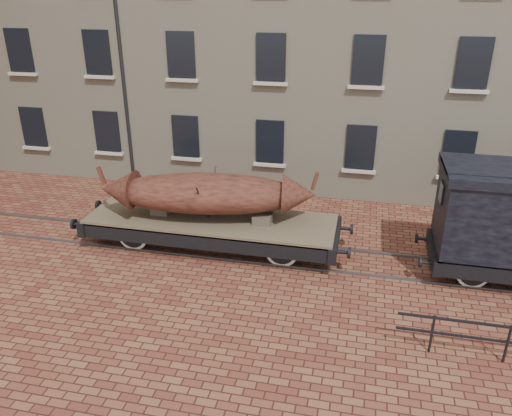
# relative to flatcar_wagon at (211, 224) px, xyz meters

# --- Properties ---
(ground) EXTENTS (90.00, 90.00, 0.00)m
(ground) POSITION_rel_flatcar_wagon_xyz_m (3.43, -0.00, -0.84)
(ground) COLOR #5D2A20
(warehouse_cream) EXTENTS (40.00, 10.19, 14.00)m
(warehouse_cream) POSITION_rel_flatcar_wagon_xyz_m (6.43, 9.99, 6.16)
(warehouse_cream) COLOR #BEB395
(warehouse_cream) RESTS_ON ground
(rail_track) EXTENTS (30.00, 1.52, 0.06)m
(rail_track) POSITION_rel_flatcar_wagon_xyz_m (3.43, -0.00, -0.81)
(rail_track) COLOR #59595E
(rail_track) RESTS_ON ground
(flatcar_wagon) EXTENTS (8.89, 2.41, 1.34)m
(flatcar_wagon) POSITION_rel_flatcar_wagon_xyz_m (0.00, 0.00, 0.00)
(flatcar_wagon) COLOR brown
(flatcar_wagon) RESTS_ON ground
(iron_boat) EXTENTS (6.83, 2.71, 1.63)m
(iron_boat) POSITION_rel_flatcar_wagon_xyz_m (-0.09, -0.00, 1.05)
(iron_boat) COLOR brown
(iron_boat) RESTS_ON flatcar_wagon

